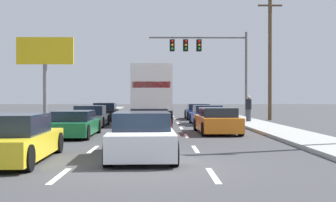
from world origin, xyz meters
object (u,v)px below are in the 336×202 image
at_px(car_navy, 198,112).
at_px(car_white, 142,137).
at_px(car_yellow, 12,140).
at_px(roadside_billboard, 45,59).
at_px(box_truck, 151,92).
at_px(car_blue, 207,116).
at_px(car_red, 149,123).
at_px(utility_pole_mid, 270,57).
at_px(traffic_signal_mast, 202,52).
at_px(pedestrian_near_corner, 249,109).
at_px(car_black, 105,112).
at_px(car_orange, 217,121).
at_px(car_gray, 90,117).
at_px(car_green, 74,124).

bearing_deg(car_navy, car_white, -99.00).
bearing_deg(car_white, car_yellow, -168.46).
bearing_deg(roadside_billboard, box_truck, -43.90).
relative_size(car_blue, roadside_billboard, 0.61).
height_order(car_red, utility_pole_mid, utility_pole_mid).
xyz_separation_m(car_red, traffic_signal_mast, (4.00, 16.66, 4.91)).
bearing_deg(roadside_billboard, car_white, -70.06).
height_order(car_white, traffic_signal_mast, traffic_signal_mast).
bearing_deg(pedestrian_near_corner, car_red, -125.55).
relative_size(car_yellow, car_navy, 1.03).
relative_size(car_black, car_orange, 0.99).
bearing_deg(car_red, car_orange, 17.13).
bearing_deg(car_white, car_gray, 104.84).
bearing_deg(car_red, car_blue, 65.96).
height_order(car_orange, utility_pole_mid, utility_pole_mid).
distance_m(car_gray, car_red, 7.10).
xyz_separation_m(car_yellow, pedestrian_near_corner, (9.81, 17.03, 0.38)).
height_order(car_black, utility_pole_mid, utility_pole_mid).
distance_m(car_green, car_navy, 16.42).
height_order(car_black, pedestrian_near_corner, pedestrian_near_corner).
relative_size(box_truck, car_red, 2.10).
bearing_deg(box_truck, car_red, -89.54).
bearing_deg(car_navy, utility_pole_mid, -16.49).
xyz_separation_m(car_gray, car_navy, (7.06, 8.25, -0.02)).
xyz_separation_m(car_white, traffic_signal_mast, (4.01, 24.15, 4.88)).
xyz_separation_m(car_white, roadside_billboard, (-9.41, 25.92, 4.40)).
bearing_deg(box_truck, car_green, -107.55).
xyz_separation_m(car_orange, pedestrian_near_corner, (3.08, 7.84, 0.39)).
distance_m(car_gray, car_green, 6.75).
distance_m(traffic_signal_mast, pedestrian_near_corner, 9.33).
relative_size(car_green, roadside_billboard, 0.68).
bearing_deg(box_truck, car_white, -89.77).
xyz_separation_m(car_green, car_orange, (6.49, 1.62, 0.05)).
height_order(car_gray, car_orange, car_orange).
distance_m(box_truck, car_blue, 4.21).
bearing_deg(traffic_signal_mast, box_truck, -119.48).
relative_size(car_orange, traffic_signal_mast, 0.56).
relative_size(car_blue, pedestrian_near_corner, 2.49).
bearing_deg(car_red, car_white, -90.07).
distance_m(traffic_signal_mast, utility_pole_mid, 6.12).
height_order(car_gray, car_red, same).
height_order(car_blue, car_orange, car_orange).
distance_m(car_white, traffic_signal_mast, 24.96).
xyz_separation_m(box_truck, roadside_billboard, (-9.34, 8.99, 2.92)).
distance_m(car_red, car_orange, 3.38).
bearing_deg(car_white, car_navy, 81.00).
xyz_separation_m(car_orange, roadside_billboard, (-12.65, 17.44, 4.43)).
xyz_separation_m(traffic_signal_mast, roadside_billboard, (-13.42, 1.77, -0.48)).
bearing_deg(car_black, car_orange, -60.11).
distance_m(car_black, car_blue, 8.63).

